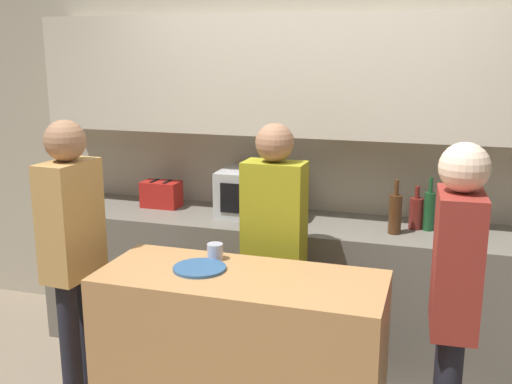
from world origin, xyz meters
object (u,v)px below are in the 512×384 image
bottle_3 (442,216)px  person_right (274,240)px  bottle_0 (395,213)px  bottle_2 (429,210)px  person_center (73,245)px  microwave (260,193)px  bottle_1 (416,212)px  toaster (161,194)px  cup_0 (215,252)px  plate_on_island (200,268)px  person_left (454,292)px

bottle_3 → person_right: size_ratio=0.16×
bottle_0 → bottle_2: (0.19, 0.13, 0.00)m
person_center → bottle_3: bearing=123.5°
person_right → microwave: bearing=-64.6°
bottle_3 → person_center: size_ratio=0.15×
microwave → bottle_1: 1.00m
toaster → cup_0: size_ratio=3.11×
bottle_0 → bottle_1: bearing=50.5°
bottle_1 → plate_on_island: bearing=-131.0°
bottle_1 → person_center: bearing=-148.6°
cup_0 → bottle_2: bearing=42.7°
microwave → toaster: size_ratio=2.00×
toaster → bottle_1: bottle_1 is taller
microwave → bottle_1: size_ratio=1.94×
microwave → bottle_2: bottle_2 is taller
person_left → person_center: bearing=86.3°
microwave → person_left: (1.22, -1.09, -0.11)m
person_right → person_center: bearing=27.0°
bottle_1 → plate_on_island: size_ratio=1.03×
bottle_3 → plate_on_island: 1.57m
bottle_1 → person_left: person_left is taller
bottle_1 → person_left: 1.10m
cup_0 → person_right: size_ratio=0.05×
bottle_2 → cup_0: bottle_2 is taller
bottle_1 → bottle_0: bearing=-129.5°
microwave → bottle_2: (1.08, -0.03, -0.02)m
toaster → bottle_3: (1.87, -0.03, 0.01)m
microwave → bottle_2: size_ratio=1.59×
person_left → person_right: 1.07m
bottle_2 → microwave: bearing=178.6°
bottle_0 → person_right: 0.77m
bottle_0 → bottle_2: bearing=34.0°
toaster → person_right: (0.98, -0.60, -0.06)m
plate_on_island → bottle_1: bearing=49.0°
person_center → person_left: bearing=93.7°
person_left → person_center: size_ratio=0.98×
toaster → bottle_0: (1.61, -0.16, 0.03)m
toaster → bottle_0: bearing=-5.6°
microwave → person_left: person_left is taller
microwave → bottle_2: bearing=-1.4°
toaster → bottle_0: bottle_0 is taller
microwave → cup_0: (0.06, -0.97, -0.08)m
bottle_0 → person_right: person_right is taller
microwave → plate_on_island: size_ratio=2.00×
bottle_0 → plate_on_island: bearing=-131.2°
toaster → cup_0: toaster is taller
bottle_2 → person_center: person_center is taller
microwave → person_right: 0.66m
bottle_3 → person_left: size_ratio=0.16×
plate_on_island → person_left: bearing=1.9°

